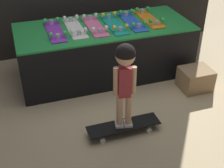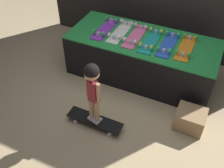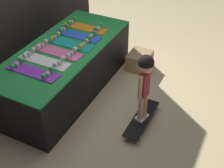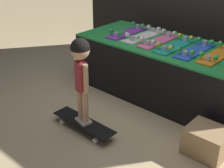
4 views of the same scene
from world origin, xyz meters
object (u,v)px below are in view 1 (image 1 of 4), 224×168
storage_box (195,79)px  skateboard_orange_on_rack (149,18)px  skateboard_purple_on_rack (55,30)px  skateboard_pink_on_rack (95,26)px  skateboard_blue_on_rack (132,21)px  skateboard_on_floor (124,126)px  child (125,71)px  skateboard_white_on_rack (75,27)px  skateboard_teal_on_rack (114,24)px

storage_box → skateboard_orange_on_rack: bearing=113.9°
skateboard_purple_on_rack → storage_box: (1.50, -0.70, -0.54)m
skateboard_purple_on_rack → skateboard_pink_on_rack: same height
skateboard_blue_on_rack → skateboard_on_floor: bearing=-114.4°
skateboard_orange_on_rack → skateboard_on_floor: bearing=-122.7°
skateboard_blue_on_rack → child: size_ratio=0.75×
skateboard_white_on_rack → skateboard_pink_on_rack: same height
skateboard_purple_on_rack → child: size_ratio=0.75×
storage_box → skateboard_purple_on_rack: bearing=154.9°
skateboard_purple_on_rack → skateboard_blue_on_rack: same height
skateboard_on_floor → skateboard_white_on_rack: bearing=98.6°
skateboard_blue_on_rack → skateboard_orange_on_rack: (0.24, 0.03, 0.00)m
skateboard_on_floor → child: child is taller
skateboard_teal_on_rack → storage_box: (0.79, -0.67, -0.54)m
storage_box → skateboard_blue_on_rack: bearing=128.7°
child → storage_box: child is taller
skateboard_purple_on_rack → skateboard_teal_on_rack: 0.71m
skateboard_white_on_rack → skateboard_orange_on_rack: (0.94, 0.00, 0.00)m
skateboard_white_on_rack → child: bearing=-81.4°
skateboard_orange_on_rack → skateboard_pink_on_rack: bearing=-178.3°
child → skateboard_purple_on_rack: bearing=121.9°
child → skateboard_pink_on_rack: bearing=99.6°
skateboard_orange_on_rack → storage_box: size_ratio=1.82×
skateboard_teal_on_rack → skateboard_orange_on_rack: 0.47m
skateboard_pink_on_rack → skateboard_blue_on_rack: size_ratio=1.00×
skateboard_pink_on_rack → skateboard_on_floor: (-0.06, -1.17, -0.59)m
skateboard_pink_on_rack → storage_box: size_ratio=1.82×
skateboard_white_on_rack → skateboard_on_floor: skateboard_white_on_rack is taller
skateboard_blue_on_rack → skateboard_teal_on_rack: bearing=-175.4°
skateboard_white_on_rack → storage_box: 1.54m
skateboard_on_floor → storage_box: bearing=23.7°
skateboard_pink_on_rack → skateboard_teal_on_rack: bearing=-6.0°
skateboard_blue_on_rack → storage_box: (0.55, -0.69, -0.54)m
skateboard_white_on_rack → skateboard_on_floor: size_ratio=0.89×
skateboard_purple_on_rack → skateboard_blue_on_rack: bearing=-0.6°
skateboard_purple_on_rack → skateboard_on_floor: bearing=-70.5°
skateboard_orange_on_rack → skateboard_white_on_rack: bearing=-179.9°
child → storage_box: (1.08, 0.47, -0.57)m
skateboard_white_on_rack → skateboard_on_floor: 1.34m
skateboard_orange_on_rack → child: bearing=-122.7°
skateboard_blue_on_rack → skateboard_orange_on_rack: 0.24m
skateboard_teal_on_rack → skateboard_orange_on_rack: same height
skateboard_blue_on_rack → skateboard_pink_on_rack: bearing=179.3°
skateboard_white_on_rack → storage_box: bearing=-29.5°
skateboard_on_floor → skateboard_blue_on_rack: bearing=65.6°
skateboard_teal_on_rack → skateboard_pink_on_rack: bearing=174.0°
skateboard_blue_on_rack → storage_box: skateboard_blue_on_rack is taller
skateboard_white_on_rack → skateboard_teal_on_rack: (0.47, -0.04, 0.00)m
skateboard_white_on_rack → child: (0.18, -1.19, 0.03)m
skateboard_purple_on_rack → child: (0.42, -1.17, 0.03)m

